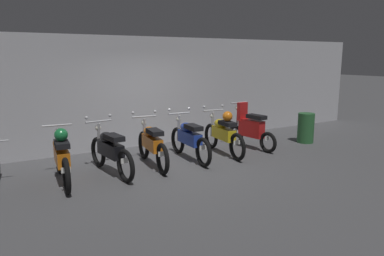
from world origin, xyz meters
name	(u,v)px	position (x,y,z in m)	size (l,w,h in m)	color
ground_plane	(177,165)	(0.00, 0.00, 0.00)	(80.00, 80.00, 0.00)	#4C4C4F
back_wall	(136,92)	(0.00, 2.22, 1.44)	(16.00, 0.30, 2.87)	#ADADB2
motorbike_slot_0	(62,156)	(-2.39, 0.10, 0.53)	(0.56, 1.95, 1.08)	black
motorbike_slot_1	(110,150)	(-1.44, 0.16, 0.49)	(0.59, 1.95, 1.15)	black
motorbike_slot_2	(152,144)	(-0.47, 0.25, 0.49)	(0.59, 1.95, 1.15)	black
motorbike_slot_3	(189,139)	(0.48, 0.27, 0.49)	(0.59, 1.95, 1.15)	black
motorbike_slot_4	(223,133)	(1.43, 0.26, 0.53)	(0.59, 1.95, 1.15)	black
motorbike_slot_5	(250,128)	(2.38, 0.39, 0.52)	(0.56, 1.68, 1.18)	black
trash_bin	(306,128)	(4.13, 0.11, 0.41)	(0.45, 0.45, 0.82)	#26592D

